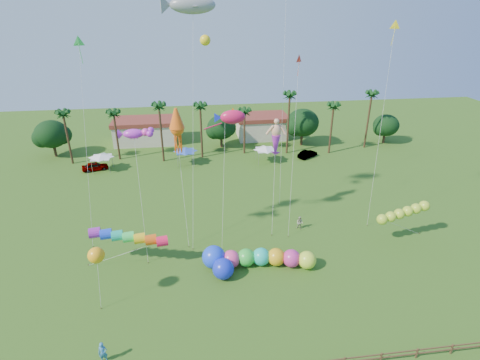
{
  "coord_description": "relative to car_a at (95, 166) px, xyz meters",
  "views": [
    {
      "loc": [
        -4.7,
        -24.96,
        25.48
      ],
      "look_at": [
        0.0,
        10.0,
        9.0
      ],
      "focal_mm": 28.0,
      "sensor_mm": 36.0,
      "label": 1
    }
  ],
  "objects": [
    {
      "name": "caterpillar_inflatable",
      "position": [
        22.53,
        -29.1,
        0.32
      ],
      "size": [
        12.19,
        3.86,
        2.48
      ],
      "rotation": [
        0.0,
        0.0,
        -0.14
      ],
      "color": "#E93D86",
      "rests_on": "ground"
    },
    {
      "name": "tree_line",
      "position": [
        24.89,
        7.71,
        3.56
      ],
      "size": [
        69.46,
        8.91,
        11.0
      ],
      "color": "#3A2819",
      "rests_on": "ground"
    },
    {
      "name": "shark_kite",
      "position": [
        17.44,
        -18.98,
        24.82
      ],
      "size": [
        6.63,
        8.51,
        26.67
      ],
      "color": "gray",
      "rests_on": "ground"
    },
    {
      "name": "car_a",
      "position": [
        0.0,
        0.0,
        0.0
      ],
      "size": [
        4.51,
        2.7,
        1.44
      ],
      "primitive_type": "imported",
      "rotation": [
        0.0,
        0.0,
        1.82
      ],
      "color": "#4C4C54",
      "rests_on": "ground"
    },
    {
      "name": "delta_kite_green",
      "position": [
        5.88,
        -19.76,
        21.07
      ],
      "size": [
        2.13,
        3.85,
        22.79
      ],
      "color": "#34DF4F",
      "rests_on": "ground"
    },
    {
      "name": "fish_kite",
      "position": [
        21.19,
        -21.42,
        13.67
      ],
      "size": [
        4.21,
        5.12,
        15.26
      ],
      "color": "#D1174D",
      "rests_on": "ground"
    },
    {
      "name": "delta_kite_red",
      "position": [
        28.7,
        -19.92,
        18.92
      ],
      "size": [
        1.77,
        4.83,
        20.68
      ],
      "color": "red",
      "rests_on": "ground"
    },
    {
      "name": "delta_kite_yellow",
      "position": [
        39.24,
        -19.92,
        22.35
      ],
      "size": [
        1.82,
        3.49,
        24.12
      ],
      "color": "yellow",
      "rests_on": "ground"
    },
    {
      "name": "spectator_b",
      "position": [
        29.37,
        -22.57,
        0.14
      ],
      "size": [
        1.05,
        0.99,
        1.72
      ],
      "primitive_type": "imported",
      "rotation": [
        0.0,
        0.0,
        -0.55
      ],
      "color": "#9D9A83",
      "rests_on": "ground"
    },
    {
      "name": "tent_row",
      "position": [
        15.33,
        0.04,
        2.03
      ],
      "size": [
        31.0,
        4.0,
        0.6
      ],
      "color": "white",
      "rests_on": "ground"
    },
    {
      "name": "spectator_a",
      "position": [
        8.78,
        -39.31,
        0.22
      ],
      "size": [
        0.7,
        0.46,
        1.88
      ],
      "primitive_type": "imported",
      "rotation": [
        0.0,
        0.0,
        0.02
      ],
      "color": "teal",
      "rests_on": "ground"
    },
    {
      "name": "merman_kite",
      "position": [
        26.8,
        -18.61,
        9.83
      ],
      "size": [
        2.37,
        6.01,
        12.8
      ],
      "color": "#DFA17E",
      "rests_on": "ground"
    },
    {
      "name": "green_worm",
      "position": [
        37.82,
        -26.67,
        2.41
      ],
      "size": [
        9.3,
        2.31,
        3.87
      ],
      "color": "#A9CE2D",
      "rests_on": "ground"
    },
    {
      "name": "rainbow_tube",
      "position": [
        10.85,
        -27.68,
        2.37
      ],
      "size": [
        10.26,
        1.73,
        3.65
      ],
      "color": "#F11A4B",
      "rests_on": "ground"
    },
    {
      "name": "squid_kite",
      "position": [
        15.06,
        -21.4,
        12.55
      ],
      "size": [
        1.97,
        4.33,
        15.68
      ],
      "color": "#E75B12",
      "rests_on": "ground"
    },
    {
      "name": "car_b",
      "position": [
        37.54,
        0.93,
        -0.04
      ],
      "size": [
        4.2,
        3.47,
        1.35
      ],
      "primitive_type": "imported",
      "rotation": [
        0.0,
        0.0,
        2.16
      ],
      "color": "#4C4C54",
      "rests_on": "ground"
    },
    {
      "name": "lobster_kite",
      "position": [
        10.79,
        -24.04,
        13.05
      ],
      "size": [
        3.85,
        4.39,
        14.47
      ],
      "color": "#BC28CA",
      "rests_on": "ground"
    },
    {
      "name": "blue_ball",
      "position": [
        19.02,
        -30.55,
        0.39
      ],
      "size": [
        2.22,
        2.22,
        2.22
      ],
      "primitive_type": "sphere",
      "color": "#172AD4",
      "rests_on": "ground"
    },
    {
      "name": "orange_ball_kite",
      "position": [
        7.63,
        -32.7,
        4.75
      ],
      "size": [
        1.59,
        1.59,
        6.21
      ],
      "color": "#FFA614",
      "rests_on": "ground"
    },
    {
      "name": "buildings_row",
      "position": [
        18.24,
        13.71,
        1.28
      ],
      "size": [
        35.0,
        7.0,
        4.0
      ],
      "color": "beige",
      "rests_on": "ground"
    },
    {
      "name": "ground",
      "position": [
        21.33,
        -36.29,
        -0.72
      ],
      "size": [
        160.0,
        160.0,
        0.0
      ],
      "primitive_type": "plane",
      "color": "#285116",
      "rests_on": "ground"
    }
  ]
}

